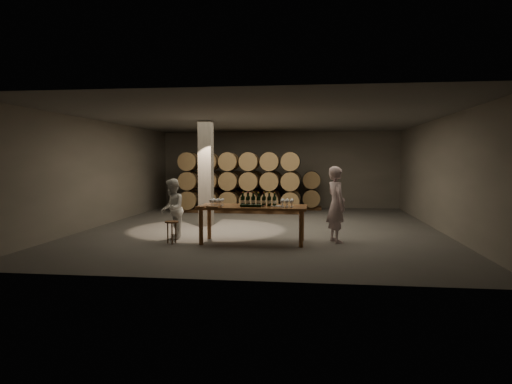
# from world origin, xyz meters

# --- Properties ---
(room) EXTENTS (12.00, 12.00, 12.00)m
(room) POSITION_xyz_m (-1.80, 0.20, 1.60)
(room) COLOR #585553
(room) RESTS_ON ground
(tasting_table) EXTENTS (2.60, 1.10, 0.90)m
(tasting_table) POSITION_xyz_m (0.00, -2.50, 0.80)
(tasting_table) COLOR brown
(tasting_table) RESTS_ON ground
(barrel_stack_back) EXTENTS (5.48, 0.95, 1.57)m
(barrel_stack_back) POSITION_xyz_m (-0.96, 5.20, 0.83)
(barrel_stack_back) COLOR brown
(barrel_stack_back) RESTS_ON ground
(barrel_stack_front) EXTENTS (4.70, 0.95, 2.31)m
(barrel_stack_front) POSITION_xyz_m (-1.35, 3.80, 1.20)
(barrel_stack_front) COLOR brown
(barrel_stack_front) RESTS_ON ground
(bottle_cluster) EXTENTS (0.86, 0.23, 0.34)m
(bottle_cluster) POSITION_xyz_m (0.13, -2.44, 1.02)
(bottle_cluster) COLOR black
(bottle_cluster) RESTS_ON tasting_table
(lying_bottles) EXTENTS (0.58, 0.07, 0.07)m
(lying_bottles) POSITION_xyz_m (-0.00, -2.79, 0.94)
(lying_bottles) COLOR black
(lying_bottles) RESTS_ON tasting_table
(glass_cluster_left) EXTENTS (0.30, 0.41, 0.17)m
(glass_cluster_left) POSITION_xyz_m (-0.87, -2.58, 1.02)
(glass_cluster_left) COLOR silver
(glass_cluster_left) RESTS_ON tasting_table
(glass_cluster_right) EXTENTS (0.31, 0.42, 0.18)m
(glass_cluster_right) POSITION_xyz_m (0.83, -2.58, 1.03)
(glass_cluster_right) COLOR silver
(glass_cluster_right) RESTS_ON tasting_table
(plate) EXTENTS (0.28, 0.28, 0.02)m
(plate) POSITION_xyz_m (0.58, -2.54, 0.91)
(plate) COLOR silver
(plate) RESTS_ON tasting_table
(notebook_near) EXTENTS (0.30, 0.24, 0.03)m
(notebook_near) POSITION_xyz_m (-0.87, -2.95, 0.92)
(notebook_near) COLOR #905D34
(notebook_near) RESTS_ON tasting_table
(notebook_corner) EXTENTS (0.23, 0.28, 0.02)m
(notebook_corner) POSITION_xyz_m (-1.17, -2.89, 0.91)
(notebook_corner) COLOR #905D34
(notebook_corner) RESTS_ON tasting_table
(pen) EXTENTS (0.14, 0.04, 0.01)m
(pen) POSITION_xyz_m (-0.74, -2.92, 0.91)
(pen) COLOR black
(pen) RESTS_ON tasting_table
(stool) EXTENTS (0.33, 0.33, 0.54)m
(stool) POSITION_xyz_m (-1.91, -2.87, 0.45)
(stool) COLOR brown
(stool) RESTS_ON ground
(person_man) EXTENTS (0.67, 0.79, 1.85)m
(person_man) POSITION_xyz_m (2.01, -2.17, 0.93)
(person_man) COLOR silver
(person_man) RESTS_ON ground
(person_woman) EXTENTS (0.73, 0.85, 1.54)m
(person_woman) POSITION_xyz_m (-2.11, -2.21, 0.77)
(person_woman) COLOR white
(person_woman) RESTS_ON ground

